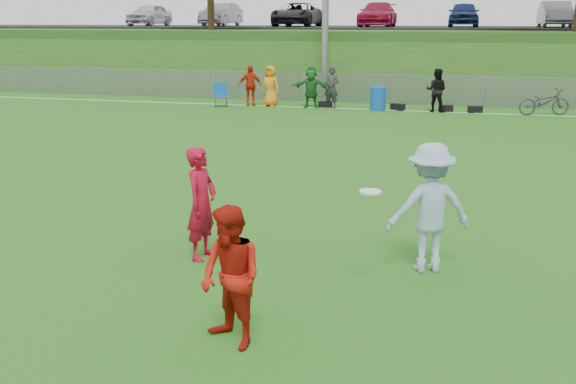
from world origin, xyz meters
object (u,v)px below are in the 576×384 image
(player_red_center, at_px, (231,278))
(player_blue, at_px, (429,208))
(player_red_left, at_px, (202,204))
(recycling_bin, at_px, (378,99))
(bicycle, at_px, (544,102))
(frisbee, at_px, (370,192))

(player_red_center, height_order, player_blue, player_blue)
(player_red_left, xyz_separation_m, recycling_bin, (0.68, 17.22, -0.40))
(player_blue, xyz_separation_m, bicycle, (3.61, 17.07, -0.44))
(frisbee, bearing_deg, player_red_center, -124.55)
(player_red_left, height_order, player_red_center, player_red_left)
(player_blue, bearing_deg, recycling_bin, -103.03)
(player_red_left, relative_size, frisbee, 5.94)
(recycling_bin, xyz_separation_m, bicycle, (6.30, 0.21, 0.04))
(player_red_center, bearing_deg, player_red_left, 151.73)
(recycling_bin, relative_size, bicycle, 0.49)
(frisbee, xyz_separation_m, recycling_bin, (-1.94, 17.83, -0.92))
(frisbee, distance_m, bicycle, 18.58)
(player_red_center, bearing_deg, frisbee, 88.83)
(bicycle, bearing_deg, recycling_bin, 75.40)
(frisbee, bearing_deg, recycling_bin, 96.22)
(player_red_left, xyz_separation_m, player_blue, (3.37, 0.36, 0.08))
(frisbee, bearing_deg, player_red_left, 166.90)
(player_red_left, height_order, recycling_bin, player_red_left)
(frisbee, bearing_deg, bicycle, 76.43)
(frisbee, xyz_separation_m, bicycle, (4.36, 18.04, -0.88))
(player_red_center, height_order, bicycle, player_red_center)
(player_red_left, bearing_deg, frisbee, -95.45)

